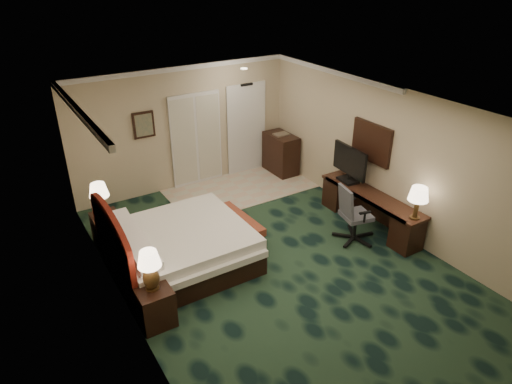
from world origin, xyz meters
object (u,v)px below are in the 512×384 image
lamp_far (100,200)px  tv (349,164)px  desk (370,210)px  desk_chair (357,213)px  bed (183,248)px  minibar (281,154)px  nightstand_far (108,230)px  lamp_near (150,270)px  nightstand_near (154,305)px  bed_bench (237,228)px

lamp_far → tv: bearing=-16.6°
desk → desk_chair: size_ratio=2.11×
bed → desk: 3.64m
desk → desk_chair: bearing=-158.8°
tv → minibar: bearing=94.9°
desk_chair → tv: bearing=69.3°
nightstand_far → lamp_near: lamp_near is taller
lamp_near → desk: 4.51m
nightstand_far → minibar: minibar is taller
desk → desk_chair: (-0.58, -0.22, 0.22)m
nightstand_near → desk_chair: desk_chair is taller
nightstand_far → desk_chair: size_ratio=0.53×
lamp_far → desk_chair: size_ratio=0.57×
desk → minibar: 2.99m
minibar → desk_chair: bearing=-99.8°
lamp_near → desk_chair: lamp_near is taller
bed → bed_bench: bearing=11.7°
nightstand_near → bed_bench: nightstand_near is taller
nightstand_near → desk_chair: 3.90m
bed → lamp_near: lamp_near is taller
bed → bed_bench: bed is taller
bed → nightstand_near: bed is taller
bed_bench → bed: bearing=-170.7°
nightstand_near → tv: 4.65m
bed_bench → minibar: 3.12m
nightstand_near → nightstand_far: (-0.00, 2.37, -0.00)m
nightstand_far → bed_bench: bearing=-26.9°
lamp_near → nightstand_far: bearing=90.2°
bed → lamp_far: lamp_far is taller
lamp_far → desk: 4.97m
lamp_far → bed_bench: 2.47m
lamp_near → bed_bench: 2.55m
bed → bed_bench: (1.19, 0.25, -0.12)m
nightstand_near → lamp_near: (0.01, 0.00, 0.60)m
desk → tv: tv is taller
desk → tv: bearing=90.0°
desk_chair → lamp_near: bearing=-166.1°
nightstand_far → bed_bench: 2.34m
nightstand_far → desk: bearing=-24.3°
desk_chair → bed_bench: bearing=158.9°
nightstand_far → lamp_far: 0.61m
nightstand_near → bed_bench: 2.46m
bed → nightstand_far: 1.58m
nightstand_far → lamp_far: size_ratio=0.92×
lamp_far → bed_bench: lamp_far is taller
lamp_near → tv: tv is taller
nightstand_far → bed_bench: size_ratio=0.46×
bed_bench → desk_chair: 2.19m
nightstand_near → lamp_near: lamp_near is taller
nightstand_near → lamp_far: lamp_far is taller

